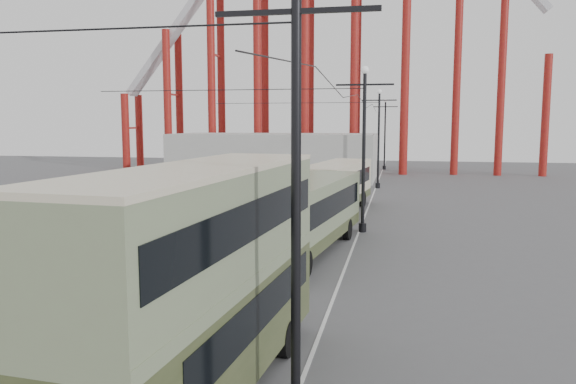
% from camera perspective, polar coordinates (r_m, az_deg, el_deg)
% --- Properties ---
extents(ground, '(160.00, 160.00, 0.00)m').
position_cam_1_polar(ground, '(16.92, -16.87, -14.76)').
color(ground, '#535255').
rests_on(ground, ground).
extents(road_markings, '(12.52, 120.00, 0.01)m').
position_cam_1_polar(road_markings, '(35.10, -2.85, -3.13)').
color(road_markings, silver).
rests_on(road_markings, ground).
extents(lamp_post_near, '(3.20, 0.44, 10.80)m').
position_cam_1_polar(lamp_post_near, '(11.10, 0.85, 15.65)').
color(lamp_post_near, black).
rests_on(lamp_post_near, ground).
extents(lamp_post_mid, '(3.20, 0.44, 9.32)m').
position_cam_1_polar(lamp_post_mid, '(31.89, 7.70, 4.25)').
color(lamp_post_mid, black).
rests_on(lamp_post_mid, ground).
extents(lamp_post_far, '(3.20, 0.44, 9.32)m').
position_cam_1_polar(lamp_post_far, '(53.85, 9.19, 5.34)').
color(lamp_post_far, black).
rests_on(lamp_post_far, ground).
extents(lamp_post_distant, '(3.20, 0.44, 9.32)m').
position_cam_1_polar(lamp_post_distant, '(75.84, 9.82, 5.80)').
color(lamp_post_distant, black).
rests_on(lamp_post_distant, ground).
extents(fairground_shed, '(22.00, 10.00, 5.00)m').
position_cam_1_polar(fairground_shed, '(62.40, -1.33, 3.65)').
color(fairground_shed, '#A5A5A0').
rests_on(fairground_shed, ground).
extents(double_decker_bus, '(3.26, 10.01, 5.28)m').
position_cam_1_polar(double_decker_bus, '(12.53, -8.73, -8.02)').
color(double_decker_bus, '#394223').
rests_on(double_decker_bus, ground).
extents(single_decker_green, '(4.34, 12.50, 3.46)m').
position_cam_1_polar(single_decker_green, '(26.66, 1.74, -2.12)').
color(single_decker_green, gray).
rests_on(single_decker_green, ground).
extents(single_decker_cream, '(4.23, 11.26, 3.42)m').
position_cam_1_polar(single_decker_cream, '(39.15, 4.94, 0.75)').
color(single_decker_cream, beige).
rests_on(single_decker_cream, ground).
extents(pedestrian, '(0.85, 0.83, 1.97)m').
position_cam_1_polar(pedestrian, '(28.31, -1.92, -3.58)').
color(pedestrian, black).
rests_on(pedestrian, ground).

